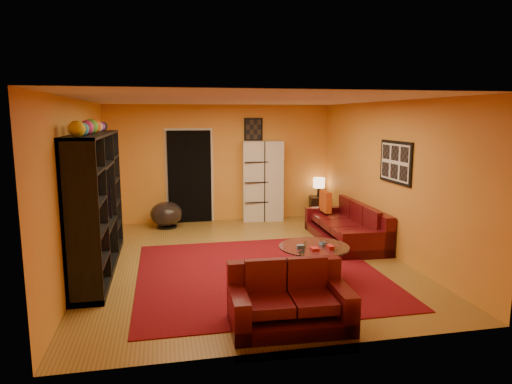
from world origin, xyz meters
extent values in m
plane|color=brown|center=(0.00, 0.00, 0.00)|extent=(6.00, 6.00, 0.00)
plane|color=white|center=(0.00, 0.00, 2.60)|extent=(6.00, 6.00, 0.00)
plane|color=orange|center=(0.00, 3.00, 1.30)|extent=(6.00, 0.00, 6.00)
plane|color=orange|center=(0.00, -3.00, 1.30)|extent=(6.00, 0.00, 6.00)
plane|color=orange|center=(-2.50, 0.00, 1.30)|extent=(0.00, 6.00, 6.00)
plane|color=orange|center=(2.50, 0.00, 1.30)|extent=(0.00, 6.00, 6.00)
cube|color=#540911|center=(0.10, -0.70, 0.01)|extent=(3.60, 3.60, 0.01)
cube|color=black|center=(-0.70, 2.96, 1.02)|extent=(0.95, 0.10, 2.04)
cube|color=black|center=(2.48, -0.30, 1.60)|extent=(0.03, 1.00, 0.70)
cube|color=black|center=(0.75, 2.98, 2.05)|extent=(0.42, 0.03, 0.52)
cube|color=black|center=(-2.27, 0.00, 1.05)|extent=(0.45, 3.00, 2.10)
imported|color=black|center=(-2.23, 0.01, 0.97)|extent=(0.88, 0.12, 0.51)
cube|color=#43080E|center=(2.05, 0.70, 0.16)|extent=(1.00, 2.28, 0.32)
cube|color=#43080E|center=(2.42, 0.69, 0.42)|extent=(0.26, 2.26, 0.85)
cube|color=#43080E|center=(2.01, -0.33, 0.31)|extent=(0.93, 0.21, 0.62)
cube|color=#43080E|center=(2.09, 1.74, 0.31)|extent=(0.93, 0.21, 0.62)
cube|color=#43080E|center=(1.99, 0.08, 0.47)|extent=(0.72, 0.63, 0.12)
cube|color=#43080E|center=(2.01, 0.71, 0.47)|extent=(0.72, 0.63, 0.12)
cube|color=#43080E|center=(2.03, 1.34, 0.47)|extent=(0.72, 0.63, 0.12)
cube|color=#43080E|center=(0.07, -2.50, 0.16)|extent=(1.38, 0.86, 0.32)
cube|color=#43080E|center=(0.08, -2.19, 0.42)|extent=(1.35, 0.24, 0.85)
cube|color=#43080E|center=(0.65, -2.53, 0.31)|extent=(0.21, 0.81, 0.62)
cube|color=#43080E|center=(-0.51, -2.47, 0.31)|extent=(0.21, 0.81, 0.62)
cube|color=#43080E|center=(0.31, -2.55, 0.47)|extent=(0.50, 0.61, 0.12)
cube|color=#43080E|center=(-0.18, -2.53, 0.47)|extent=(0.50, 0.61, 0.12)
cube|color=#CA5016|center=(1.95, 1.50, 0.63)|extent=(0.12, 0.42, 0.42)
cylinder|color=silver|center=(0.81, -1.14, 0.50)|extent=(1.01, 1.01, 0.02)
cylinder|color=black|center=(1.11, -1.23, 0.25)|extent=(0.05, 0.05, 0.48)
cylinder|color=black|center=(0.73, -0.84, 0.25)|extent=(0.05, 0.05, 0.48)
cylinder|color=black|center=(0.58, -1.36, 0.25)|extent=(0.05, 0.05, 0.48)
cube|color=silver|center=(0.93, 2.80, 0.90)|extent=(0.94, 0.49, 1.80)
cylinder|color=black|center=(-1.23, 2.50, 0.02)|extent=(0.44, 0.44, 0.03)
cylinder|color=black|center=(-1.23, 2.50, 0.10)|extent=(0.06, 0.06, 0.15)
ellipsoid|color=#3F3738|center=(-1.23, 2.50, 0.30)|extent=(0.68, 0.68, 0.51)
cube|color=black|center=(2.25, 2.75, 0.25)|extent=(0.47, 0.47, 0.50)
cylinder|color=black|center=(2.25, 2.75, 0.61)|extent=(0.08, 0.08, 0.21)
cylinder|color=#EABC81|center=(2.25, 2.75, 0.83)|extent=(0.27, 0.27, 0.23)
camera|label=1|loc=(-1.28, -7.15, 2.35)|focal=32.00mm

